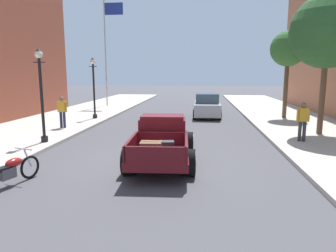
{
  "coord_description": "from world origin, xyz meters",
  "views": [
    {
      "loc": [
        1.42,
        -10.21,
        2.97
      ],
      "look_at": [
        0.2,
        1.29,
        1.0
      ],
      "focal_mm": 32.69,
      "sensor_mm": 36.0,
      "label": 1
    }
  ],
  "objects_px": {
    "street_tree_nearest": "(328,32)",
    "street_lamp_near": "(41,88)",
    "car_background_silver": "(207,106)",
    "pedestrian_sidewalk_left": "(62,110)",
    "pedestrian_sidewalk_right": "(303,119)",
    "street_lamp_far": "(94,83)",
    "hotrod_truck_maroon": "(163,139)",
    "street_tree_second": "(288,49)",
    "flagpole": "(108,42)",
    "motorcycle_parked": "(8,171)"
  },
  "relations": [
    {
      "from": "street_tree_nearest",
      "to": "street_lamp_near",
      "type": "bearing_deg",
      "value": -165.87
    },
    {
      "from": "car_background_silver",
      "to": "street_tree_nearest",
      "type": "height_order",
      "value": "street_tree_nearest"
    },
    {
      "from": "pedestrian_sidewalk_left",
      "to": "pedestrian_sidewalk_right",
      "type": "bearing_deg",
      "value": -10.38
    },
    {
      "from": "pedestrian_sidewalk_right",
      "to": "street_lamp_far",
      "type": "xyz_separation_m",
      "value": [
        -11.07,
        5.79,
        1.3
      ]
    },
    {
      "from": "hotrod_truck_maroon",
      "to": "pedestrian_sidewalk_right",
      "type": "distance_m",
      "value": 6.33
    },
    {
      "from": "pedestrian_sidewalk_left",
      "to": "street_tree_second",
      "type": "height_order",
      "value": "street_tree_second"
    },
    {
      "from": "street_lamp_far",
      "to": "pedestrian_sidewalk_right",
      "type": "bearing_deg",
      "value": -27.62
    },
    {
      "from": "street_lamp_near",
      "to": "street_tree_nearest",
      "type": "xyz_separation_m",
      "value": [
        12.2,
        3.07,
        2.49
      ]
    },
    {
      "from": "car_background_silver",
      "to": "flagpole",
      "type": "xyz_separation_m",
      "value": [
        -8.63,
        5.45,
        5.0
      ]
    },
    {
      "from": "pedestrian_sidewalk_right",
      "to": "street_lamp_near",
      "type": "bearing_deg",
      "value": -173.5
    },
    {
      "from": "hotrod_truck_maroon",
      "to": "street_lamp_far",
      "type": "distance_m",
      "value": 10.47
    },
    {
      "from": "hotrod_truck_maroon",
      "to": "street_tree_second",
      "type": "distance_m",
      "value": 12.96
    },
    {
      "from": "motorcycle_parked",
      "to": "pedestrian_sidewalk_left",
      "type": "xyz_separation_m",
      "value": [
        -2.2,
        8.05,
        0.64
      ]
    },
    {
      "from": "hotrod_truck_maroon",
      "to": "street_lamp_far",
      "type": "relative_size",
      "value": 1.3
    },
    {
      "from": "car_background_silver",
      "to": "street_tree_second",
      "type": "height_order",
      "value": "street_tree_second"
    },
    {
      "from": "hotrod_truck_maroon",
      "to": "car_background_silver",
      "type": "distance_m",
      "value": 11.33
    },
    {
      "from": "street_lamp_near",
      "to": "car_background_silver",
      "type": "bearing_deg",
      "value": 53.58
    },
    {
      "from": "pedestrian_sidewalk_left",
      "to": "pedestrian_sidewalk_right",
      "type": "height_order",
      "value": "same"
    },
    {
      "from": "pedestrian_sidewalk_left",
      "to": "street_tree_nearest",
      "type": "distance_m",
      "value": 13.47
    },
    {
      "from": "street_lamp_near",
      "to": "street_tree_second",
      "type": "height_order",
      "value": "street_tree_second"
    },
    {
      "from": "street_lamp_far",
      "to": "flagpole",
      "type": "relative_size",
      "value": 0.42
    },
    {
      "from": "street_tree_second",
      "to": "pedestrian_sidewalk_right",
      "type": "bearing_deg",
      "value": -99.22
    },
    {
      "from": "street_lamp_far",
      "to": "street_tree_nearest",
      "type": "xyz_separation_m",
      "value": [
        12.46,
        -3.95,
        2.49
      ]
    },
    {
      "from": "motorcycle_parked",
      "to": "street_lamp_far",
      "type": "bearing_deg",
      "value": 98.42
    },
    {
      "from": "flagpole",
      "to": "street_tree_second",
      "type": "xyz_separation_m",
      "value": [
        13.67,
        -6.26,
        -1.26
      ]
    },
    {
      "from": "flagpole",
      "to": "street_tree_nearest",
      "type": "height_order",
      "value": "flagpole"
    },
    {
      "from": "motorcycle_parked",
      "to": "street_tree_nearest",
      "type": "xyz_separation_m",
      "value": [
        10.73,
        7.78,
        4.43
      ]
    },
    {
      "from": "motorcycle_parked",
      "to": "street_lamp_near",
      "type": "height_order",
      "value": "street_lamp_near"
    },
    {
      "from": "street_lamp_far",
      "to": "street_tree_second",
      "type": "bearing_deg",
      "value": 7.52
    },
    {
      "from": "motorcycle_parked",
      "to": "street_lamp_far",
      "type": "xyz_separation_m",
      "value": [
        -1.74,
        11.73,
        1.94
      ]
    },
    {
      "from": "flagpole",
      "to": "street_lamp_near",
      "type": "bearing_deg",
      "value": -83.66
    },
    {
      "from": "street_lamp_far",
      "to": "street_tree_second",
      "type": "xyz_separation_m",
      "value": [
        12.27,
        1.62,
        2.12
      ]
    },
    {
      "from": "hotrod_truck_maroon",
      "to": "street_lamp_near",
      "type": "xyz_separation_m",
      "value": [
        -5.23,
        1.74,
        1.63
      ]
    },
    {
      "from": "flagpole",
      "to": "street_tree_second",
      "type": "bearing_deg",
      "value": -24.62
    },
    {
      "from": "motorcycle_parked",
      "to": "pedestrian_sidewalk_right",
      "type": "height_order",
      "value": "pedestrian_sidewalk_right"
    },
    {
      "from": "hotrod_truck_maroon",
      "to": "street_lamp_far",
      "type": "xyz_separation_m",
      "value": [
        -5.49,
        8.76,
        1.63
      ]
    },
    {
      "from": "street_lamp_far",
      "to": "street_tree_nearest",
      "type": "relative_size",
      "value": 0.6
    },
    {
      "from": "pedestrian_sidewalk_left",
      "to": "street_tree_nearest",
      "type": "bearing_deg",
      "value": -1.21
    },
    {
      "from": "hotrod_truck_maroon",
      "to": "car_background_silver",
      "type": "bearing_deg",
      "value": 81.13
    },
    {
      "from": "car_background_silver",
      "to": "flagpole",
      "type": "bearing_deg",
      "value": 147.74
    },
    {
      "from": "pedestrian_sidewalk_left",
      "to": "flagpole",
      "type": "bearing_deg",
      "value": 94.59
    },
    {
      "from": "car_background_silver",
      "to": "street_lamp_near",
      "type": "distance_m",
      "value": 11.86
    },
    {
      "from": "street_tree_second",
      "to": "street_lamp_near",
      "type": "bearing_deg",
      "value": -144.26
    },
    {
      "from": "street_lamp_far",
      "to": "hotrod_truck_maroon",
      "type": "bearing_deg",
      "value": -57.91
    },
    {
      "from": "pedestrian_sidewalk_right",
      "to": "street_lamp_near",
      "type": "height_order",
      "value": "street_lamp_near"
    },
    {
      "from": "street_lamp_far",
      "to": "pedestrian_sidewalk_left",
      "type": "bearing_deg",
      "value": -97.19
    },
    {
      "from": "hotrod_truck_maroon",
      "to": "street_tree_nearest",
      "type": "xyz_separation_m",
      "value": [
        6.97,
        4.81,
        4.12
      ]
    },
    {
      "from": "flagpole",
      "to": "pedestrian_sidewalk_right",
      "type": "bearing_deg",
      "value": -47.65
    },
    {
      "from": "street_lamp_near",
      "to": "street_tree_second",
      "type": "bearing_deg",
      "value": 35.74
    },
    {
      "from": "pedestrian_sidewalk_right",
      "to": "street_tree_second",
      "type": "relative_size",
      "value": 0.3
    }
  ]
}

